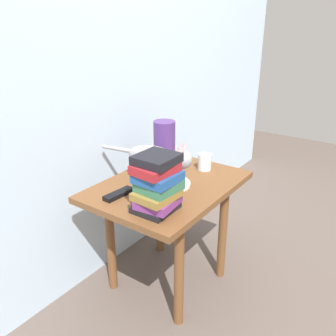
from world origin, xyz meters
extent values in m
plane|color=brown|center=(0.00, 0.00, 0.00)|extent=(6.00, 6.00, 0.00)
cube|color=silver|center=(0.00, 0.39, 1.10)|extent=(4.00, 0.04, 2.20)
cube|color=brown|center=(0.00, 0.00, 0.56)|extent=(0.75, 0.55, 0.03)
cylinder|color=brown|center=(-0.21, -0.21, 0.27)|extent=(0.04, 0.04, 0.55)
cylinder|color=brown|center=(0.21, -0.21, 0.27)|extent=(0.04, 0.04, 0.55)
cylinder|color=brown|center=(-0.21, 0.21, 0.27)|extent=(0.04, 0.04, 0.55)
cylinder|color=brown|center=(0.21, 0.21, 0.27)|extent=(0.04, 0.04, 0.55)
cylinder|color=white|center=(-0.01, -0.02, 0.58)|extent=(0.19, 0.19, 0.01)
ellipsoid|color=#E0BC7A|center=(-0.02, -0.02, 0.61)|extent=(0.08, 0.10, 0.05)
cylinder|color=#99999E|center=(0.01, -0.02, 0.63)|extent=(0.02, 0.02, 0.10)
cylinder|color=#99999E|center=(-0.05, -0.03, 0.63)|extent=(0.02, 0.02, 0.10)
cylinder|color=#99999E|center=(-0.02, 0.14, 0.63)|extent=(0.02, 0.02, 0.10)
cylinder|color=#99999E|center=(-0.08, 0.13, 0.63)|extent=(0.02, 0.02, 0.10)
ellipsoid|color=#99999E|center=(-0.04, 0.06, 0.71)|extent=(0.13, 0.27, 0.11)
sphere|color=#99999E|center=(-0.01, -0.09, 0.72)|extent=(0.09, 0.09, 0.09)
cone|color=tan|center=(0.01, -0.09, 0.79)|extent=(0.03, 0.03, 0.03)
cone|color=tan|center=(-0.04, -0.09, 0.79)|extent=(0.03, 0.03, 0.03)
cylinder|color=#99999E|center=(-0.07, 0.26, 0.72)|extent=(0.04, 0.16, 0.02)
cube|color=black|center=(-0.24, -0.11, 0.59)|extent=(0.17, 0.15, 0.03)
cube|color=#72337A|center=(-0.24, -0.12, 0.62)|extent=(0.18, 0.16, 0.04)
cube|color=olive|center=(-0.25, -0.12, 0.65)|extent=(0.18, 0.15, 0.03)
cube|color=#336B4C|center=(-0.23, -0.12, 0.69)|extent=(0.17, 0.15, 0.04)
cube|color=#1E4C8C|center=(-0.24, -0.12, 0.73)|extent=(0.16, 0.15, 0.04)
cube|color=maroon|center=(-0.24, -0.11, 0.76)|extent=(0.18, 0.15, 0.04)
cube|color=black|center=(-0.23, -0.11, 0.80)|extent=(0.16, 0.15, 0.03)
cylinder|color=#4C2D72|center=(0.19, 0.16, 0.70)|extent=(0.12, 0.12, 0.24)
cylinder|color=silver|center=(0.25, -0.05, 0.62)|extent=(0.07, 0.07, 0.08)
cylinder|color=silver|center=(0.25, -0.05, 0.60)|extent=(0.06, 0.06, 0.04)
cube|color=black|center=(-0.24, 0.10, 0.59)|extent=(0.15, 0.06, 0.02)
camera|label=1|loc=(-1.26, -0.90, 1.29)|focal=38.04mm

